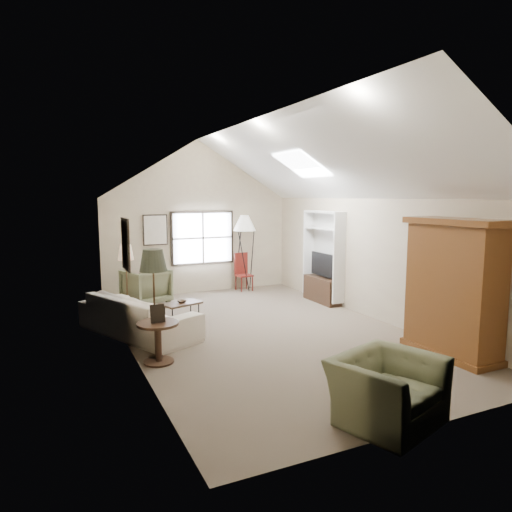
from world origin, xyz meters
name	(u,v)px	position (x,y,z in m)	size (l,w,h in m)	color
room_shell	(265,160)	(0.00, 0.00, 3.21)	(5.01, 8.01, 4.00)	#6D5E4E
window	(203,238)	(0.10, 3.96, 1.45)	(1.72, 0.08, 1.42)	black
skylight	(302,164)	(1.30, 0.90, 3.22)	(0.80, 1.20, 0.52)	white
wall_art	(142,236)	(-1.88, 1.94, 1.73)	(1.97, 3.71, 0.88)	black
armoire	(454,288)	(2.18, -2.40, 1.10)	(0.60, 1.50, 2.20)	brown
tv_alcove	(323,255)	(2.34, 1.60, 1.15)	(0.32, 1.30, 2.10)	white
media_console	(322,290)	(2.32, 1.60, 0.30)	(0.34, 1.18, 0.60)	#382316
tv_panel	(322,264)	(2.32, 1.60, 0.92)	(0.05, 0.90, 0.55)	black
sofa	(138,315)	(-2.20, 0.84, 0.37)	(2.55, 1.00, 0.74)	white
armchair_near	(387,390)	(-0.27, -3.70, 0.37)	(1.15, 1.01, 0.75)	#5E6849
armchair_far	(146,287)	(-1.59, 3.15, 0.43)	(0.91, 0.94, 0.85)	#686E4D
coffee_table	(182,312)	(-1.23, 1.35, 0.20)	(0.77, 0.43, 0.39)	#362716
bowl	(182,302)	(-1.23, 1.35, 0.42)	(0.19, 0.19, 0.05)	#362616
side_table	(158,343)	(-2.20, -0.76, 0.32)	(0.64, 0.64, 0.64)	#381F17
side_chair	(244,272)	(1.15, 3.64, 0.51)	(0.40, 0.40, 1.02)	maroon
tripod_lamp	(245,252)	(1.19, 3.70, 1.04)	(0.60, 0.60, 2.07)	silver
dark_lamp	(154,304)	(-2.20, -0.56, 0.89)	(0.43, 0.43, 1.78)	#272B1E
tan_lamp	(127,281)	(-2.20, 2.04, 0.80)	(0.32, 0.32, 1.60)	tan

